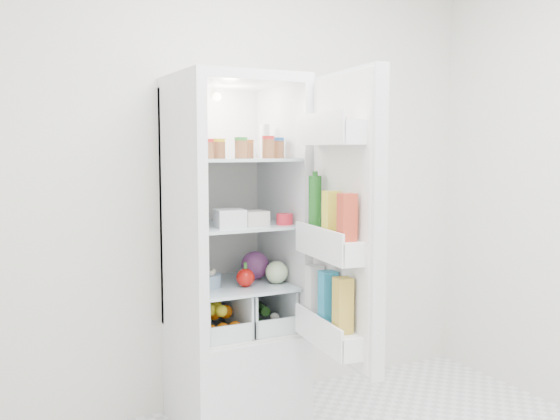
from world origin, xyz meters
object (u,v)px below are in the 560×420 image
mushroom_bowl (207,281)px  red_cabbage (255,265)px  fridge_door (341,226)px  refrigerator (231,296)px

mushroom_bowl → red_cabbage: bearing=12.4°
mushroom_bowl → fridge_door: 0.76m
mushroom_bowl → refrigerator: bearing=27.2°
red_cabbage → mushroom_bowl: red_cabbage is taller
refrigerator → red_cabbage: refrigerator is taller
mushroom_bowl → fridge_door: (0.43, -0.55, 0.31)m
refrigerator → fridge_door: bearing=-67.5°
mushroom_bowl → fridge_door: size_ratio=0.11×
red_cabbage → fridge_door: fridge_door is taller
refrigerator → fridge_door: size_ratio=1.38×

